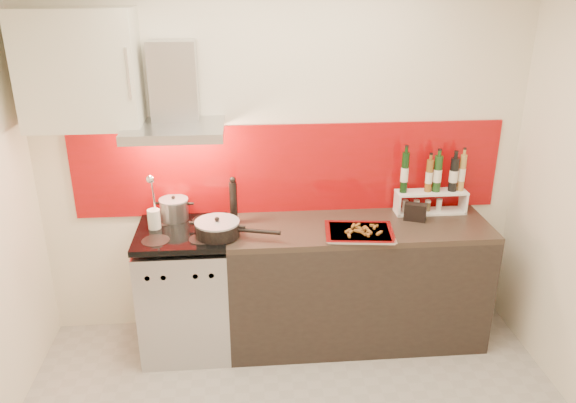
{
  "coord_description": "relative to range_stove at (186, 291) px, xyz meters",
  "views": [
    {
      "loc": [
        -0.28,
        -2.34,
        2.48
      ],
      "look_at": [
        0.0,
        0.95,
        1.15
      ],
      "focal_mm": 35.0,
      "sensor_mm": 36.0,
      "label": 1
    }
  ],
  "objects": [
    {
      "name": "upper_cabinet",
      "position": [
        -0.55,
        0.13,
        1.51
      ],
      "size": [
        0.7,
        0.35,
        0.72
      ],
      "primitive_type": "cube",
      "color": "beige",
      "rests_on": "back_wall"
    },
    {
      "name": "caddy_box",
      "position": [
        1.6,
        0.05,
        0.52
      ],
      "size": [
        0.16,
        0.12,
        0.13
      ],
      "primitive_type": "cube",
      "rotation": [
        0.0,
        0.0,
        -0.39
      ],
      "color": "black",
      "rests_on": "counter"
    },
    {
      "name": "utensil_jar",
      "position": [
        -0.18,
        0.04,
        0.58
      ],
      "size": [
        0.09,
        0.13,
        0.41
      ],
      "color": "silver",
      "rests_on": "range_stove"
    },
    {
      "name": "back_wall",
      "position": [
        0.7,
        0.3,
        0.86
      ],
      "size": [
        3.4,
        0.02,
        2.6
      ],
      "primitive_type": "cube",
      "color": "silver",
      "rests_on": "ground"
    },
    {
      "name": "backsplash",
      "position": [
        0.75,
        0.29,
        0.78
      ],
      "size": [
        3.0,
        0.02,
        0.64
      ],
      "primitive_type": "cube",
      "color": "#970A08",
      "rests_on": "back_wall"
    },
    {
      "name": "pepper_mill",
      "position": [
        0.35,
        0.11,
        0.62
      ],
      "size": [
        0.05,
        0.05,
        0.34
      ],
      "color": "black",
      "rests_on": "counter"
    },
    {
      "name": "step_shelf",
      "position": [
        1.76,
        0.17,
        0.65
      ],
      "size": [
        0.5,
        0.14,
        0.46
      ],
      "color": "white",
      "rests_on": "counter"
    },
    {
      "name": "range_stove",
      "position": [
        0.0,
        0.0,
        0.0
      ],
      "size": [
        0.6,
        0.6,
        0.91
      ],
      "color": "#B7B7BA",
      "rests_on": "ground"
    },
    {
      "name": "saute_pan",
      "position": [
        0.25,
        -0.11,
        0.52
      ],
      "size": [
        0.55,
        0.29,
        0.13
      ],
      "color": "black",
      "rests_on": "range_stove"
    },
    {
      "name": "stock_pot",
      "position": [
        -0.06,
        0.19,
        0.54
      ],
      "size": [
        0.2,
        0.2,
        0.17
      ],
      "color": "#B7B7BA",
      "rests_on": "range_stove"
    },
    {
      "name": "range_hood",
      "position": [
        0.0,
        0.14,
        1.3
      ],
      "size": [
        0.62,
        0.5,
        0.61
      ],
      "color": "#B7B7BA",
      "rests_on": "back_wall"
    },
    {
      "name": "baking_tray",
      "position": [
        1.17,
        -0.14,
        0.47
      ],
      "size": [
        0.48,
        0.39,
        0.03
      ],
      "color": "silver",
      "rests_on": "counter"
    },
    {
      "name": "counter",
      "position": [
        1.2,
        0.0,
        0.01
      ],
      "size": [
        1.8,
        0.6,
        0.9
      ],
      "color": "black",
      "rests_on": "ground"
    }
  ]
}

